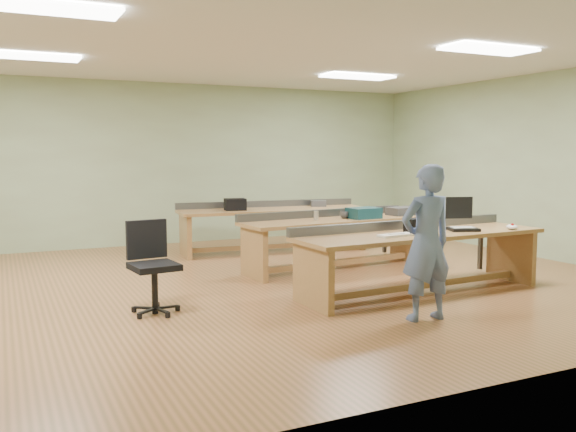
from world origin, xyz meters
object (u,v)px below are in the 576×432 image
object	(u,v)px
workbench_back	(273,219)
workbench_front	(420,247)
person	(426,243)
camera_bag	(415,225)
laptop_base	(463,229)
parts_bin_grey	(402,211)
workbench_mid	(334,232)
mug	(344,215)
drinks_can	(316,215)
task_chair	(153,279)
parts_bin_teal	(364,213)

from	to	relation	value
workbench_back	workbench_front	bearing A→B (deg)	-78.15
person	camera_bag	distance (m)	1.25
laptop_base	parts_bin_grey	xyz separation A→B (m)	(0.45, 1.89, 0.04)
person	camera_bag	bearing A→B (deg)	-119.81
workbench_mid	mug	bearing A→B (deg)	-13.79
mug	drinks_can	world-z (taller)	drinks_can
workbench_mid	drinks_can	bearing A→B (deg)	-178.63
mug	drinks_can	xyz separation A→B (m)	(-0.48, -0.01, 0.01)
mug	task_chair	bearing A→B (deg)	-157.82
laptop_base	task_chair	world-z (taller)	task_chair
mug	drinks_can	distance (m)	0.48
workbench_front	mug	distance (m)	1.76
workbench_front	drinks_can	size ratio (longest dim) A/B	25.75
workbench_back	camera_bag	xyz separation A→B (m)	(0.31, -3.59, 0.27)
laptop_base	camera_bag	distance (m)	0.64
laptop_base	mug	size ratio (longest dim) A/B	2.61
parts_bin_grey	task_chair	bearing A→B (deg)	-162.63
camera_bag	task_chair	world-z (taller)	task_chair
laptop_base	drinks_can	bearing A→B (deg)	139.30
workbench_front	task_chair	world-z (taller)	task_chair
workbench_front	parts_bin_grey	xyz separation A→B (m)	(1.02, 1.77, 0.25)
drinks_can	person	bearing A→B (deg)	-93.98
camera_bag	mug	size ratio (longest dim) A/B	1.85
workbench_front	parts_bin_grey	bearing A→B (deg)	57.30
person	task_chair	distance (m)	2.92
camera_bag	mug	xyz separation A→B (m)	(0.01, 1.71, -0.03)
parts_bin_grey	workbench_back	bearing A→B (deg)	126.84
laptop_base	task_chair	xyz separation A→B (m)	(-3.76, 0.57, -0.41)
laptop_base	workbench_front	bearing A→B (deg)	-172.47
workbench_front	camera_bag	xyz separation A→B (m)	(-0.05, 0.03, 0.27)
mug	drinks_can	bearing A→B (deg)	-178.42
workbench_front	laptop_base	xyz separation A→B (m)	(0.58, -0.11, 0.20)
person	mug	distance (m)	2.85
camera_bag	drinks_can	xyz separation A→B (m)	(-0.47, 1.70, -0.02)
workbench_mid	mug	world-z (taller)	workbench_mid
person	parts_bin_grey	xyz separation A→B (m)	(1.73, 2.80, 0.01)
mug	parts_bin_teal	bearing A→B (deg)	-23.32
task_chair	camera_bag	bearing A→B (deg)	-14.63
task_chair	parts_bin_teal	world-z (taller)	task_chair
laptop_base	parts_bin_teal	xyz separation A→B (m)	(-0.35, 1.74, 0.06)
task_chair	laptop_base	bearing A→B (deg)	-15.44
workbench_front	parts_bin_grey	distance (m)	2.06
person	parts_bin_grey	size ratio (longest dim) A/B	3.59
workbench_mid	parts_bin_teal	world-z (taller)	parts_bin_teal
workbench_front	person	xyz separation A→B (m)	(-0.71, -1.03, 0.24)
laptop_base	person	bearing A→B (deg)	-126.11
workbench_mid	parts_bin_grey	world-z (taller)	parts_bin_grey
workbench_back	drinks_can	world-z (taller)	drinks_can
laptop_base	workbench_mid	bearing A→B (deg)	130.75
laptop_base	camera_bag	world-z (taller)	camera_bag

